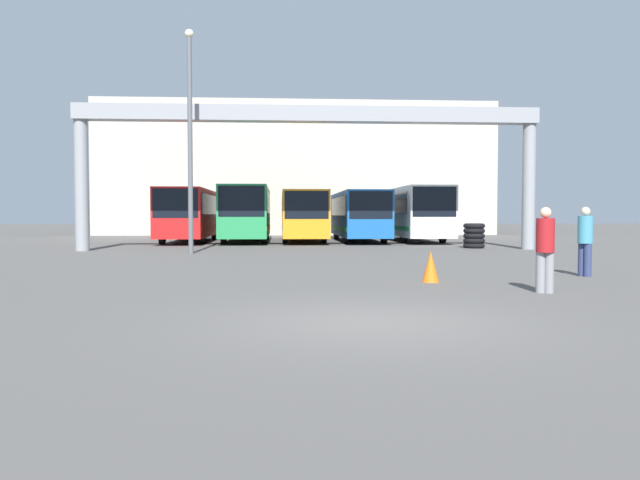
{
  "coord_description": "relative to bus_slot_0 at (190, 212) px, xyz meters",
  "views": [
    {
      "loc": [
        -1.37,
        -9.29,
        1.63
      ],
      "look_at": [
        0.7,
        23.08,
        0.3
      ],
      "focal_mm": 35.0,
      "sensor_mm": 36.0,
      "label": 1
    }
  ],
  "objects": [
    {
      "name": "building_backdrop",
      "position": [
        6.74,
        17.22,
        3.55
      ],
      "size": [
        31.89,
        12.0,
        10.64
      ],
      "color": "#B7B2A3",
      "rests_on": "ground"
    },
    {
      "name": "traffic_cone",
      "position": [
        8.99,
        -22.84,
        -1.4
      ],
      "size": [
        0.41,
        0.41,
        0.75
      ],
      "color": "orange",
      "rests_on": "ground"
    },
    {
      "name": "tire_stack",
      "position": [
        14.76,
        -7.94,
        -1.17
      ],
      "size": [
        1.04,
        1.04,
        1.2
      ],
      "color": "black",
      "rests_on": "ground"
    },
    {
      "name": "pedestrian_near_left",
      "position": [
        13.38,
        -21.71,
        -0.8
      ],
      "size": [
        0.38,
        0.38,
        1.83
      ],
      "rotation": [
        0.0,
        0.0,
        5.19
      ],
      "color": "navy",
      "rests_on": "ground"
    },
    {
      "name": "bus_slot_1",
      "position": [
        3.37,
        0.12,
        0.08
      ],
      "size": [
        2.62,
        10.72,
        3.22
      ],
      "color": "#268C4C",
      "rests_on": "ground"
    },
    {
      "name": "bus_slot_4",
      "position": [
        13.48,
        0.53,
        0.08
      ],
      "size": [
        2.57,
        11.54,
        3.2
      ],
      "color": "silver",
      "rests_on": "ground"
    },
    {
      "name": "bus_slot_3",
      "position": [
        10.11,
        0.06,
        -0.07
      ],
      "size": [
        2.51,
        10.61,
        2.95
      ],
      "color": "#1959A5",
      "rests_on": "ground"
    },
    {
      "name": "lamp_post",
      "position": [
        1.66,
        -11.43,
        3.21
      ],
      "size": [
        0.36,
        0.36,
        9.23
      ],
      "color": "#595B60",
      "rests_on": "ground"
    },
    {
      "name": "pedestrian_near_center",
      "position": [
        10.85,
        -25.04,
        -0.83
      ],
      "size": [
        0.37,
        0.37,
        1.78
      ],
      "rotation": [
        0.0,
        0.0,
        2.78
      ],
      "color": "gray",
      "rests_on": "ground"
    },
    {
      "name": "bus_slot_2",
      "position": [
        6.74,
        0.81,
        -0.06
      ],
      "size": [
        2.53,
        12.1,
        2.96
      ],
      "color": "orange",
      "rests_on": "ground"
    },
    {
      "name": "overhead_gantry",
      "position": [
        6.74,
        -9.17,
        3.55
      ],
      "size": [
        21.0,
        0.8,
        6.53
      ],
      "color": "gray",
      "rests_on": "ground"
    },
    {
      "name": "bus_slot_0",
      "position": [
        0.0,
        0.0,
        0.0
      ],
      "size": [
        2.56,
        10.48,
        3.07
      ],
      "color": "red",
      "rests_on": "ground"
    },
    {
      "name": "ground_plane",
      "position": [
        6.74,
        -28.31,
        -1.77
      ],
      "size": [
        200.0,
        200.0,
        0.0
      ],
      "primitive_type": "plane",
      "color": "#514F4C"
    }
  ]
}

